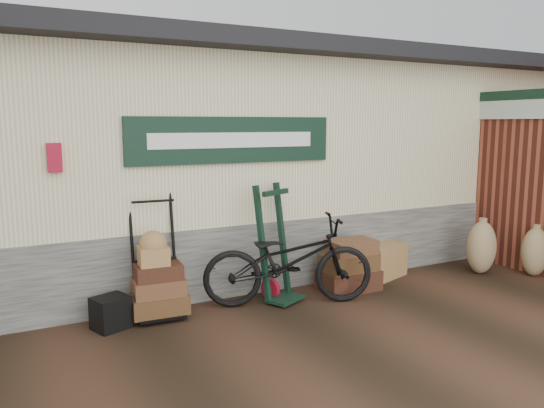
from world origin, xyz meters
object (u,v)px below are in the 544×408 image
at_px(green_barrow, 276,243).
at_px(wicker_hamper, 380,260).
at_px(bicycle, 289,256).
at_px(black_trunk, 111,313).
at_px(suitcase_stack, 349,265).
at_px(porter_trolley, 155,250).

distance_m(green_barrow, wicker_hamper, 1.85).
bearing_deg(green_barrow, bicycle, -94.36).
bearing_deg(black_trunk, bicycle, -5.49).
bearing_deg(black_trunk, suitcase_stack, -1.55).
distance_m(green_barrow, bicycle, 0.24).
bearing_deg(wicker_hamper, suitcase_stack, -158.58).
relative_size(suitcase_stack, wicker_hamper, 1.04).
bearing_deg(bicycle, porter_trolley, 93.86).
height_order(green_barrow, wicker_hamper, green_barrow).
bearing_deg(suitcase_stack, bicycle, -173.24).
relative_size(black_trunk, bicycle, 0.17).
height_order(suitcase_stack, black_trunk, suitcase_stack).
xyz_separation_m(green_barrow, wicker_hamper, (1.78, 0.21, -0.47)).
bearing_deg(suitcase_stack, black_trunk, 178.45).
relative_size(suitcase_stack, black_trunk, 2.18).
height_order(porter_trolley, black_trunk, porter_trolley).
xyz_separation_m(green_barrow, suitcase_stack, (1.04, -0.08, -0.38)).
height_order(wicker_hamper, black_trunk, wicker_hamper).
relative_size(green_barrow, suitcase_stack, 1.88).
relative_size(green_barrow, bicycle, 0.70).
xyz_separation_m(green_barrow, black_trunk, (-1.97, 0.00, -0.54)).
relative_size(wicker_hamper, bicycle, 0.36).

